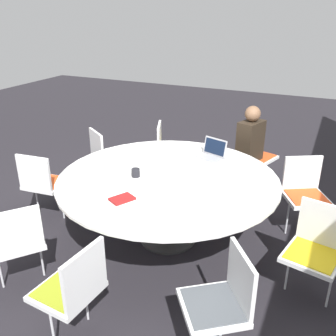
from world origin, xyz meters
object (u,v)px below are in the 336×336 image
(chair_2, at_px, (106,154))
(chair_6, at_px, (222,298))
(chair_7, at_px, (316,246))
(person_0, at_px, (251,144))
(chair_0, at_px, (254,151))
(chair_5, at_px, (73,286))
(spiral_notebook, at_px, (122,199))
(chair_3, at_px, (43,180))
(handbag, at_px, (71,188))
(chair_1, at_px, (168,148))
(chair_4, at_px, (17,239))
(laptop, at_px, (212,153))
(coffee_cup, at_px, (136,173))
(chair_8, at_px, (305,190))

(chair_2, relative_size, chair_6, 1.00)
(chair_7, height_order, person_0, person_0)
(chair_0, height_order, chair_6, same)
(chair_2, height_order, chair_5, same)
(spiral_notebook, bearing_deg, chair_3, -107.03)
(spiral_notebook, xyz_separation_m, handbag, (-0.96, -1.40, -0.62))
(chair_1, xyz_separation_m, chair_4, (2.61, -0.25, 0.00))
(chair_5, height_order, chair_7, same)
(chair_0, bearing_deg, laptop, 3.60)
(chair_7, distance_m, spiral_notebook, 1.72)
(chair_3, relative_size, chair_5, 1.00)
(chair_3, relative_size, chair_4, 1.00)
(chair_4, bearing_deg, laptop, 8.06)
(chair_3, xyz_separation_m, chair_5, (1.30, 1.44, 0.00))
(chair_0, distance_m, chair_2, 2.03)
(chair_6, height_order, handbag, chair_6)
(chair_5, height_order, person_0, person_0)
(chair_4, xyz_separation_m, handbag, (-1.57, -0.69, -0.37))
(person_0, bearing_deg, handbag, -42.66)
(chair_2, xyz_separation_m, chair_3, (1.01, -0.21, 0.00))
(chair_4, height_order, laptop, laptop)
(spiral_notebook, height_order, handbag, spiral_notebook)
(chair_3, xyz_separation_m, coffee_cup, (-0.09, 1.19, 0.28))
(chair_3, bearing_deg, person_0, 34.59)
(chair_2, relative_size, coffee_cup, 9.79)
(chair_8, xyz_separation_m, coffee_cup, (0.92, -1.59, 0.28))
(chair_6, bearing_deg, chair_8, -46.08)
(chair_7, relative_size, chair_8, 1.00)
(chair_7, bearing_deg, laptop, -24.90)
(laptop, height_order, coffee_cup, laptop)
(chair_7, xyz_separation_m, person_0, (-1.74, -0.98, 0.20))
(spiral_notebook, bearing_deg, chair_2, -141.70)
(person_0, bearing_deg, chair_3, -31.24)
(chair_8, bearing_deg, chair_4, 14.01)
(chair_6, height_order, laptop, laptop)
(chair_8, bearing_deg, chair_3, -9.22)
(person_0, distance_m, coffee_cup, 1.81)
(handbag, bearing_deg, chair_1, 137.72)
(chair_1, bearing_deg, handbag, -64.21)
(chair_2, height_order, chair_6, same)
(chair_1, relative_size, chair_3, 1.00)
(spiral_notebook, bearing_deg, chair_6, 63.74)
(chair_2, bearing_deg, handbag, -87.70)
(chair_4, relative_size, chair_5, 1.00)
(chair_4, distance_m, handbag, 1.76)
(chair_4, relative_size, person_0, 0.71)
(chair_6, distance_m, chair_7, 1.06)
(chair_1, height_order, coffee_cup, chair_1)
(chair_2, relative_size, chair_5, 1.00)
(chair_4, height_order, coffee_cup, chair_4)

